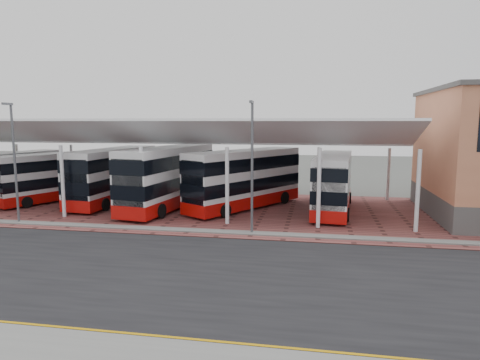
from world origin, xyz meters
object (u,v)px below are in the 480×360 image
(bus_1, at_px, (54,177))
(bus_2, at_px, (114,176))
(bus_3, at_px, (169,178))
(bus_5, at_px, (333,183))
(bus_0, at_px, (9,176))
(bus_4, at_px, (245,179))

(bus_1, height_order, bus_2, bus_2)
(bus_3, xyz_separation_m, bus_5, (12.80, 0.92, -0.25))
(bus_1, xyz_separation_m, bus_2, (5.41, 0.26, 0.22))
(bus_2, relative_size, bus_3, 0.94)
(bus_2, bearing_deg, bus_0, -172.48)
(bus_0, distance_m, bus_5, 27.76)
(bus_1, xyz_separation_m, bus_5, (23.58, -0.20, 0.10))
(bus_3, bearing_deg, bus_1, -177.36)
(bus_0, bearing_deg, bus_4, 14.89)
(bus_3, relative_size, bus_4, 1.11)
(bus_0, xyz_separation_m, bus_1, (4.18, 0.30, -0.01))
(bus_3, height_order, bus_4, bus_3)
(bus_0, distance_m, bus_4, 20.93)
(bus_2, relative_size, bus_4, 1.04)
(bus_4, distance_m, bus_5, 6.83)
(bus_2, relative_size, bus_5, 1.05)
(bus_2, bearing_deg, bus_5, 2.77)
(bus_5, bearing_deg, bus_2, -176.00)
(bus_1, bearing_deg, bus_2, 27.00)
(bus_1, xyz_separation_m, bus_3, (10.78, -1.12, 0.35))
(bus_2, bearing_deg, bus_4, 1.42)
(bus_1, bearing_deg, bus_3, 18.38)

